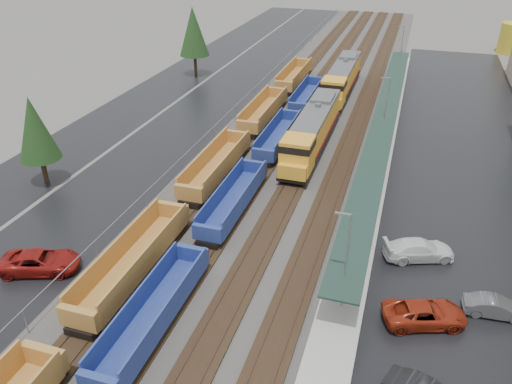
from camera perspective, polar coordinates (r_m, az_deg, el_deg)
ballast_strip at (r=71.32m, az=7.16°, el=9.52°), size 20.00×160.00×0.08m
trackbed at (r=71.28m, az=7.17°, el=9.61°), size 14.60×160.00×0.22m
west_parking_lot at (r=75.26m, az=-4.29°, el=10.71°), size 10.00×160.00×0.02m
west_road at (r=79.36m, az=-11.16°, el=11.23°), size 9.00×160.00×0.02m
east_commuter_lot at (r=61.48m, az=22.91°, el=4.01°), size 16.00×100.00×0.02m
station_platform at (r=60.82m, az=14.18°, el=5.98°), size 3.00×80.00×8.00m
chainlink_fence at (r=71.57m, az=-0.62°, el=11.15°), size 0.08×160.04×2.02m
tree_west_near at (r=52.66m, az=-23.97°, el=6.63°), size 3.96×3.96×9.00m
tree_west_far at (r=85.38m, az=-7.17°, el=17.75°), size 4.84×4.84×11.00m
locomotive_lead at (r=56.79m, az=6.43°, el=6.93°), size 3.11×20.49×4.64m
locomotive_trail at (r=76.39m, az=9.76°, el=12.59°), size 3.11×20.49×4.64m
well_string_yellow at (r=44.69m, az=-8.48°, el=-1.57°), size 2.79×98.46×2.48m
well_string_blue at (r=39.33m, az=-6.38°, el=-6.29°), size 2.53×90.32×2.25m
parked_car_west_c at (r=41.48m, az=-23.45°, el=-7.33°), size 4.51×6.44×1.63m
parked_car_east_b at (r=35.69m, az=18.71°, el=-13.04°), size 4.23×6.02×1.53m
parked_car_east_c at (r=41.42m, az=18.14°, el=-6.28°), size 4.10×5.96×1.60m
parked_car_east_e at (r=38.08m, az=25.67°, el=-11.79°), size 1.76×4.23×1.36m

